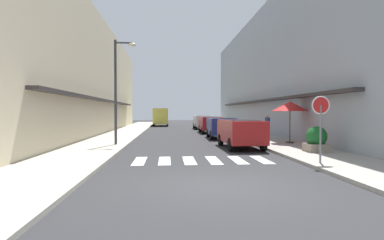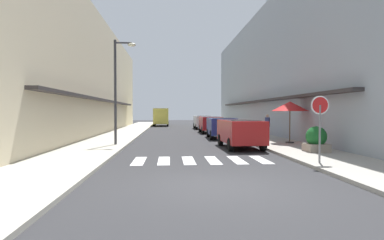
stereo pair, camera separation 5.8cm
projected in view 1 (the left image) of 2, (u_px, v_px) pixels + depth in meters
The scene contains 16 objects.
ground_plane at pixel (184, 135), 26.22m from camera, with size 98.99×98.99×0.00m, color #2B2B2D.
sidewalk_left at pixel (121, 135), 25.86m from camera, with size 3.07×62.99×0.12m, color #ADA899.
sidewalk_right at pixel (246, 134), 26.59m from camera, with size 3.07×62.99×0.12m, color #9E998E.
building_row_left at pixel (73, 77), 26.70m from camera, with size 5.50×42.49×9.55m.
building_row_right at pixel (289, 71), 27.99m from camera, with size 5.50×42.49×10.76m.
crosswalk at pixel (201, 160), 12.64m from camera, with size 5.20×2.20×0.01m.
parked_car_near at pixel (241, 131), 16.93m from camera, with size 1.87×4.17×1.47m.
parked_car_mid at pixel (221, 126), 23.21m from camera, with size 1.92×4.08×1.47m.
parked_car_far at pixel (210, 123), 29.38m from camera, with size 1.86×4.50×1.47m.
parked_car_distant at pixel (202, 121), 36.09m from camera, with size 1.82×4.11×1.47m.
delivery_van at pixel (161, 116), 44.01m from camera, with size 2.04×5.41×2.37m.
round_street_sign at pixel (321, 112), 11.33m from camera, with size 0.65×0.07×2.33m.
street_lamp at pixel (119, 81), 17.67m from camera, with size 1.19×0.28×5.67m.
cafe_umbrella at pixel (290, 107), 18.57m from camera, with size 2.09×2.09×2.37m.
planter_corner at pixel (317, 140), 14.51m from camera, with size 0.94×0.94×1.13m.
pedestrian_walking_near at pixel (267, 126), 21.86m from camera, with size 0.34×0.34×1.61m.
Camera 1 is at (-1.28, -8.17, 1.89)m, focal length 30.51 mm.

